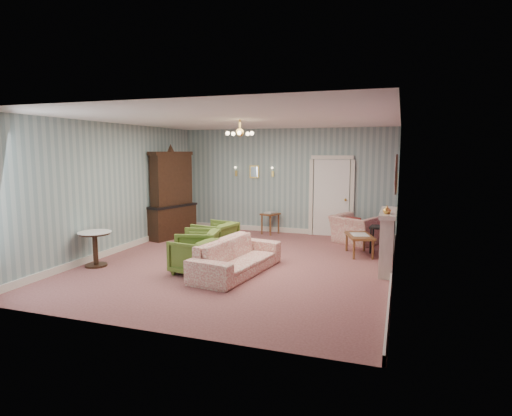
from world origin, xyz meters
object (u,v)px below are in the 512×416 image
at_px(coffee_table, 359,245).
at_px(pedestal_table, 95,249).
at_px(olive_chair_b, 198,245).
at_px(fireplace, 387,241).
at_px(olive_chair_a, 193,254).
at_px(side_table_black, 379,240).
at_px(olive_chair_c, 215,237).
at_px(wingback_chair, 356,225).
at_px(sofa_chintz, 237,251).
at_px(dresser, 171,192).

xyz_separation_m(coffee_table, pedestal_table, (-4.90, -2.65, 0.12)).
bearing_deg(olive_chair_b, fireplace, 90.41).
bearing_deg(olive_chair_a, pedestal_table, -76.33).
bearing_deg(fireplace, side_table_black, 98.40).
xyz_separation_m(olive_chair_a, olive_chair_c, (-0.21, 1.46, 0.04)).
distance_m(olive_chair_a, coffee_table, 3.75).
relative_size(wingback_chair, fireplace, 0.76).
distance_m(side_table_black, pedestal_table, 6.08).
bearing_deg(coffee_table, fireplace, -60.43).
height_order(sofa_chintz, wingback_chair, wingback_chair).
height_order(sofa_chintz, pedestal_table, sofa_chintz).
bearing_deg(olive_chair_a, sofa_chintz, 118.99).
bearing_deg(dresser, sofa_chintz, -26.05).
relative_size(olive_chair_a, fireplace, 0.52).
bearing_deg(fireplace, wingback_chair, 109.47).
bearing_deg(olive_chair_a, olive_chair_c, -163.28).
xyz_separation_m(olive_chair_b, wingback_chair, (2.81, 3.10, 0.07)).
bearing_deg(olive_chair_b, pedestal_table, -79.70).
distance_m(olive_chair_a, dresser, 3.61).
bearing_deg(olive_chair_c, dresser, -114.77).
xyz_separation_m(olive_chair_c, side_table_black, (3.43, 1.35, -0.10)).
distance_m(olive_chair_c, coffee_table, 3.19).
distance_m(olive_chair_b, sofa_chintz, 1.01).
relative_size(olive_chair_b, fireplace, 0.56).
bearing_deg(dresser, fireplace, 1.03).
relative_size(wingback_chair, pedestal_table, 1.51).
bearing_deg(side_table_black, olive_chair_a, -138.95).
relative_size(olive_chair_b, sofa_chintz, 0.36).
xyz_separation_m(wingback_chair, pedestal_table, (-4.70, -3.87, -0.11)).
xyz_separation_m(dresser, pedestal_table, (0.00, -3.01, -0.85)).
bearing_deg(side_table_black, coffee_table, -139.94).
height_order(fireplace, pedestal_table, fireplace).
xyz_separation_m(olive_chair_b, fireplace, (3.62, 0.79, 0.19)).
xyz_separation_m(fireplace, pedestal_table, (-5.51, -1.56, -0.23)).
bearing_deg(olive_chair_c, pedestal_table, -37.41).
relative_size(olive_chair_a, wingback_chair, 0.68).
height_order(olive_chair_a, sofa_chintz, sofa_chintz).
bearing_deg(fireplace, olive_chair_b, -167.66).
bearing_deg(olive_chair_c, coffee_table, 119.75).
bearing_deg(olive_chair_b, side_table_black, 111.06).
relative_size(olive_chair_a, coffee_table, 0.81).
distance_m(olive_chair_a, wingback_chair, 4.52).
bearing_deg(sofa_chintz, olive_chair_b, 80.48).
distance_m(dresser, coffee_table, 5.00).
height_order(wingback_chair, pedestal_table, wingback_chair).
height_order(coffee_table, side_table_black, side_table_black).
bearing_deg(olive_chair_a, dresser, -135.00).
distance_m(olive_chair_b, dresser, 3.04).
xyz_separation_m(olive_chair_b, olive_chair_c, (-0.02, 0.87, 0.01)).
relative_size(olive_chair_c, side_table_black, 1.33).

